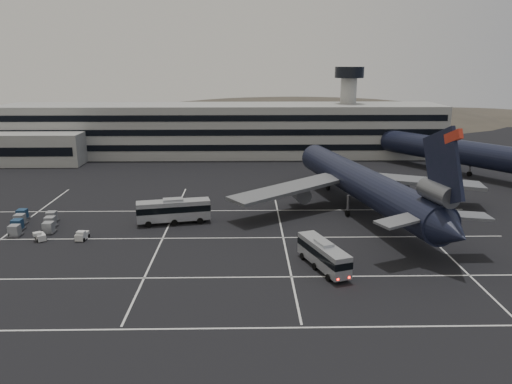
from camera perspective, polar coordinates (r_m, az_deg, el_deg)
ground at (r=71.35m, az=-6.35°, el=-6.37°), size 260.00×260.00×0.00m
lane_markings at (r=71.94m, az=-5.54°, el=-6.16°), size 90.00×55.62×0.01m
terminal at (r=138.99m, az=-5.07°, el=7.01°), size 125.00×26.00×24.00m
hills at (r=239.52m, az=1.64°, el=5.74°), size 352.00×180.00×44.00m
trijet_main at (r=87.47m, az=12.09°, el=0.98°), size 46.41×57.29×18.08m
trijet_far at (r=122.72m, az=23.81°, el=4.06°), size 38.16×50.56×18.08m
bus_near at (r=64.06m, az=7.71°, el=-7.01°), size 5.67×10.60×3.67m
bus_far at (r=81.76m, az=-9.41°, el=-2.02°), size 12.06×5.07×4.15m
tug_a at (r=78.13m, az=-19.29°, el=-4.73°), size 1.67×2.46×1.48m
tug_b at (r=80.09m, az=-23.40°, el=-4.69°), size 2.24×2.48×1.37m
uld_cluster at (r=86.62m, az=-24.21°, el=-3.18°), size 9.27×10.73×1.76m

